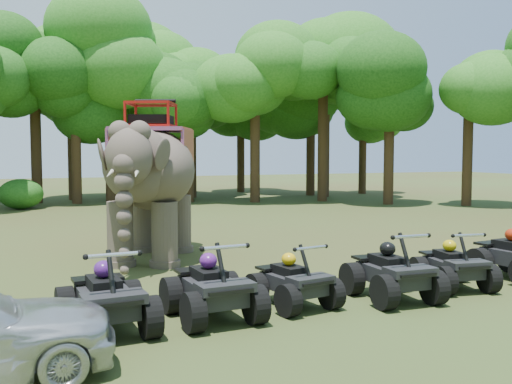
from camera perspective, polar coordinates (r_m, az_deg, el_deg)
ground at (r=12.57m, az=2.12°, el=-9.03°), size 110.00×110.00×0.00m
elephant at (r=15.33m, az=-10.42°, el=1.29°), size 4.14×5.53×4.25m
atv_0 at (r=9.37m, az=-14.79°, el=-9.37°), size 1.46×1.93×1.37m
atv_1 at (r=9.81m, az=-4.44°, el=-8.68°), size 1.44×1.91×1.36m
atv_2 at (r=10.60m, az=3.74°, el=-8.18°), size 1.43×1.79×1.20m
atv_3 at (r=11.33m, az=13.44°, el=-7.09°), size 1.40×1.88×1.35m
atv_4 at (r=12.64m, az=19.10°, el=-6.34°), size 1.47×1.83×1.23m
tree_0 at (r=36.29m, az=-14.43°, el=5.12°), size 5.07×5.07×7.25m
tree_1 at (r=32.71m, az=-6.74°, el=5.74°), size 5.38×5.38×7.68m
tree_2 at (r=32.28m, az=-0.10°, el=6.73°), size 6.12×6.12×8.74m
tree_3 at (r=33.26m, az=6.70°, el=6.73°), size 6.21×6.21×8.87m
tree_4 at (r=31.82m, az=13.18°, el=6.16°), size 5.73×5.73×8.18m
tree_5 at (r=32.10m, az=20.44°, el=5.22°), size 5.12×5.12×7.32m
tree_30 at (r=34.04m, az=-21.20°, el=6.78°), size 6.50×6.50×9.29m
tree_31 at (r=39.72m, az=10.63°, el=5.05°), size 5.05×5.05×7.22m
tree_32 at (r=32.80m, az=-17.58°, el=5.51°), size 5.32×5.32×7.60m
tree_33 at (r=33.67m, az=-14.41°, el=7.85°), size 7.23×7.23×10.33m
tree_35 at (r=40.41m, az=-10.93°, el=5.63°), size 5.64×5.64×8.06m
tree_37 at (r=33.11m, az=-7.26°, el=6.59°), size 6.09×6.09×8.70m
tree_38 at (r=36.46m, az=-7.60°, el=5.70°), size 5.51×5.51×7.87m
tree_39 at (r=36.71m, az=-12.22°, el=7.52°), size 7.20×7.20×10.29m
tree_40 at (r=37.70m, az=5.50°, el=6.40°), size 6.19×6.19×8.84m
tree_41 at (r=35.86m, az=-6.44°, el=5.89°), size 5.65×5.65×8.06m
tree_43 at (r=36.55m, az=6.90°, el=8.12°), size 7.67×7.67×10.95m
tree_44 at (r=35.73m, az=-17.91°, el=7.42°), size 7.12×7.12×10.16m
tree_45 at (r=40.61m, az=-1.54°, el=5.52°), size 5.47×5.47×7.82m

